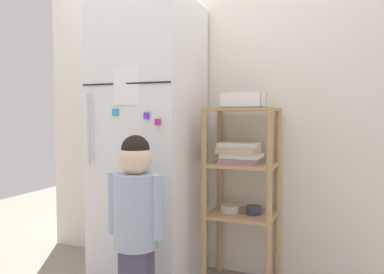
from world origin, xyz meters
name	(u,v)px	position (x,y,z in m)	size (l,w,h in m)	color
kitchen_wall_back	(195,105)	(0.00, 0.34, 1.13)	(2.43, 0.03, 2.26)	silver
refrigerator	(150,143)	(-0.18, 0.02, 0.88)	(0.58, 0.61, 1.76)	white
child_standing	(135,210)	(0.00, -0.47, 0.58)	(0.31, 0.23, 0.96)	#4F4B60
pantry_shelf_unit	(241,173)	(0.39, 0.14, 0.70)	(0.42, 0.35, 1.10)	tan
fruit_bin	(245,102)	(0.41, 0.12, 1.14)	(0.24, 0.18, 0.09)	white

